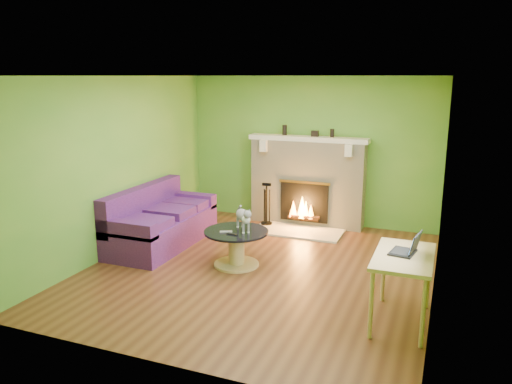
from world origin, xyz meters
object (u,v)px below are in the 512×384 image
(desk, at_px, (403,263))
(cat, at_px, (243,218))
(sofa, at_px, (159,222))
(coffee_table, at_px, (236,245))

(desk, relative_size, cat, 1.83)
(sofa, xyz_separation_m, desk, (3.81, -1.26, 0.32))
(sofa, height_order, desk, sofa)
(sofa, bearing_deg, desk, -18.37)
(coffee_table, distance_m, cat, 0.40)
(sofa, height_order, cat, sofa)
(sofa, relative_size, coffee_table, 2.26)
(sofa, bearing_deg, cat, -12.45)
(sofa, distance_m, cat, 1.65)
(coffee_table, height_order, desk, desk)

